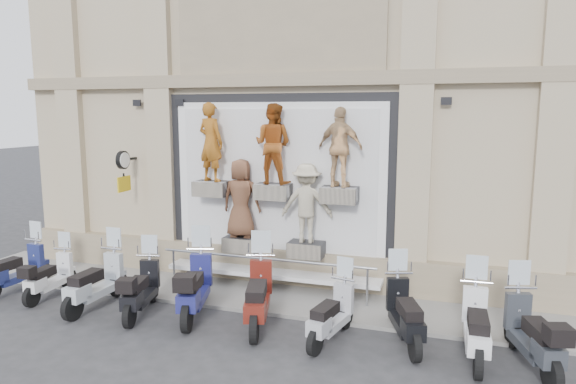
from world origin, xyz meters
name	(u,v)px	position (x,y,z in m)	size (l,w,h in m)	color
ground	(228,333)	(0.00, 0.00, 0.00)	(90.00, 90.00, 0.00)	#2E2E30
sidewalk	(266,294)	(0.00, 2.10, 0.04)	(16.00, 2.20, 0.08)	gray
building	(322,48)	(0.00, 7.00, 6.00)	(14.00, 8.60, 12.00)	tan
shop_vitrine	(278,185)	(0.06, 2.73, 2.45)	(5.60, 0.83, 4.30)	black
guard_rail	(265,277)	(0.00, 2.00, 0.47)	(5.06, 0.10, 0.93)	#9EA0A5
clock_sign_bracket	(124,166)	(-3.90, 2.47, 2.80)	(0.10, 0.80, 1.02)	black
scooter_a	(15,259)	(-5.59, 0.58, 0.77)	(0.55, 1.90, 1.54)	navy
scooter_b	(50,267)	(-4.59, 0.54, 0.69)	(0.49, 1.69, 1.38)	silver
scooter_c	(95,271)	(-3.18, 0.32, 0.80)	(0.58, 1.98, 1.61)	#A6AEB3
scooter_d	(141,278)	(-2.07, 0.32, 0.76)	(0.55, 1.88, 1.53)	black
scooter_e	(195,275)	(-0.97, 0.57, 0.87)	(0.62, 2.14, 1.74)	navy
scooter_f	(258,283)	(0.42, 0.52, 0.87)	(0.62, 2.14, 1.74)	#5A170F
scooter_g	(332,303)	(1.93, 0.29, 0.72)	(0.51, 1.76, 1.43)	#A2A3A9
scooter_h	(405,301)	(3.20, 0.63, 0.79)	(0.57, 1.94, 1.58)	black
scooter_i	(477,312)	(4.40, 0.41, 0.81)	(0.58, 1.99, 1.62)	white
scooter_j	(533,320)	(5.24, 0.33, 0.81)	(0.58, 1.99, 1.62)	#2B2F35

